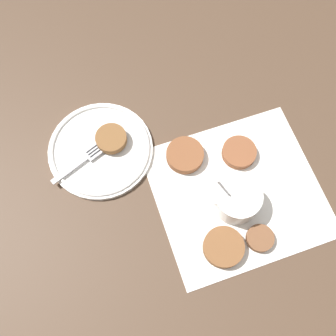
{
  "coord_description": "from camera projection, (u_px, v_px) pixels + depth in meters",
  "views": [
    {
      "loc": [
        0.2,
        0.22,
        0.83
      ],
      "look_at": [
        0.12,
        -0.08,
        0.02
      ],
      "focal_mm": 42.0,
      "sensor_mm": 36.0,
      "label": 1
    }
  ],
  "objects": [
    {
      "name": "ground_plane",
      "position": [
        230.0,
        190.0,
        0.87
      ],
      "size": [
        4.0,
        4.0,
        0.0
      ],
      "primitive_type": "plane",
      "color": "#4C3828"
    },
    {
      "name": "napkin",
      "position": [
        238.0,
        192.0,
        0.87
      ],
      "size": [
        0.38,
        0.35,
        0.0
      ],
      "color": "white",
      "rests_on": "ground_plane"
    },
    {
      "name": "sauce_bowl",
      "position": [
        235.0,
        200.0,
        0.83
      ],
      "size": [
        0.11,
        0.1,
        0.12
      ],
      "color": "white",
      "rests_on": "napkin"
    },
    {
      "name": "fritter_0",
      "position": [
        239.0,
        152.0,
        0.89
      ],
      "size": [
        0.08,
        0.08,
        0.02
      ],
      "color": "brown",
      "rests_on": "napkin"
    },
    {
      "name": "fritter_1",
      "position": [
        185.0,
        155.0,
        0.89
      ],
      "size": [
        0.09,
        0.09,
        0.02
      ],
      "color": "brown",
      "rests_on": "napkin"
    },
    {
      "name": "fritter_2",
      "position": [
        224.0,
        247.0,
        0.81
      ],
      "size": [
        0.09,
        0.09,
        0.02
      ],
      "color": "brown",
      "rests_on": "napkin"
    },
    {
      "name": "fritter_3",
      "position": [
        260.0,
        238.0,
        0.82
      ],
      "size": [
        0.06,
        0.06,
        0.02
      ],
      "color": "brown",
      "rests_on": "napkin"
    },
    {
      "name": "serving_plate",
      "position": [
        101.0,
        149.0,
        0.9
      ],
      "size": [
        0.24,
        0.24,
        0.02
      ],
      "color": "white",
      "rests_on": "ground_plane"
    },
    {
      "name": "fritter_on_plate",
      "position": [
        111.0,
        139.0,
        0.89
      ],
      "size": [
        0.07,
        0.07,
        0.02
      ],
      "color": "brown",
      "rests_on": "serving_plate"
    },
    {
      "name": "fork",
      "position": [
        86.0,
        157.0,
        0.88
      ],
      "size": [
        0.15,
        0.08,
        0.0
      ],
      "color": "silver",
      "rests_on": "serving_plate"
    }
  ]
}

